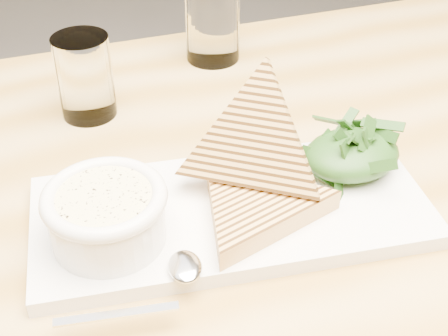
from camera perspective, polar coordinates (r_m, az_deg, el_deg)
name	(u,v)px	position (r m, az deg, el deg)	size (l,w,h in m)	color
table_top	(231,210)	(0.68, 0.64, -3.88)	(1.22, 0.81, 0.04)	tan
table_leg_br	(405,176)	(1.39, 16.26, -0.67)	(0.06, 0.06, 0.71)	tan
platter	(232,212)	(0.63, 0.69, -4.01)	(0.40, 0.18, 0.02)	white
soup_bowl	(108,221)	(0.59, -10.60, -4.78)	(0.11, 0.11, 0.04)	white
soup	(104,199)	(0.57, -10.89, -2.81)	(0.09, 0.09, 0.01)	beige
bowl_rim	(104,197)	(0.57, -10.92, -2.66)	(0.11, 0.11, 0.01)	white
sandwich_flat	(255,206)	(0.61, 2.88, -3.48)	(0.17, 0.17, 0.02)	tan
sandwich_lean	(254,144)	(0.62, 2.77, 2.19)	(0.17, 0.17, 0.09)	tan
salad_base	(352,154)	(0.67, 11.60, 1.22)	(0.11, 0.08, 0.04)	black
arugula_pile	(353,149)	(0.67, 11.67, 1.68)	(0.11, 0.10, 0.05)	#2B5418
spoon_bowl	(185,266)	(0.56, -3.59, -8.97)	(0.03, 0.04, 0.01)	silver
spoon_handle	(117,314)	(0.53, -9.79, -13.05)	(0.10, 0.01, 0.00)	silver
glass_near	(85,77)	(0.79, -12.60, 8.13)	(0.07, 0.07, 0.10)	white
glass_far	(213,20)	(0.91, -1.06, 13.38)	(0.08, 0.08, 0.12)	white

